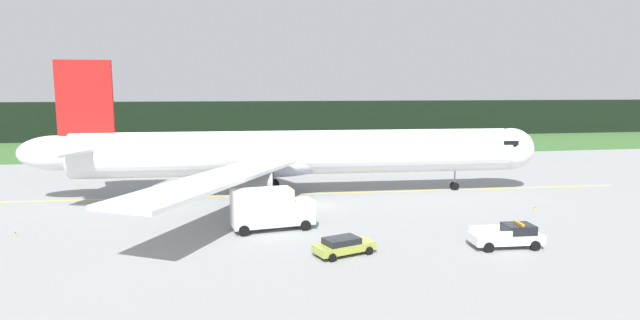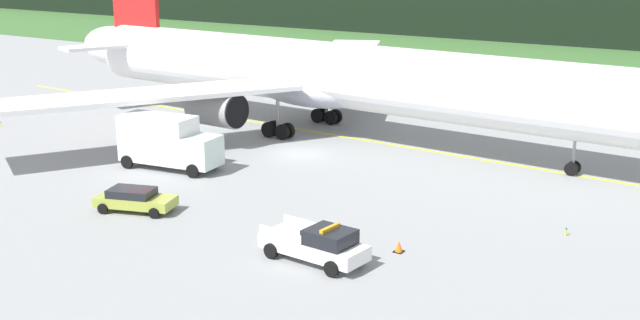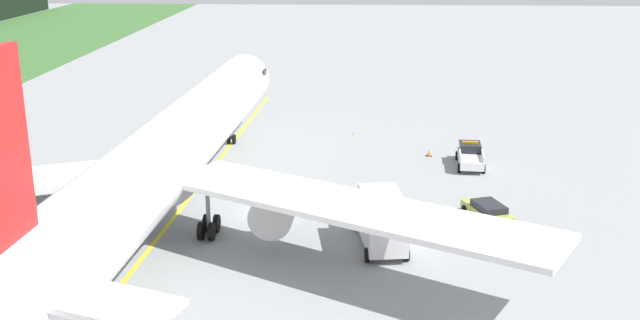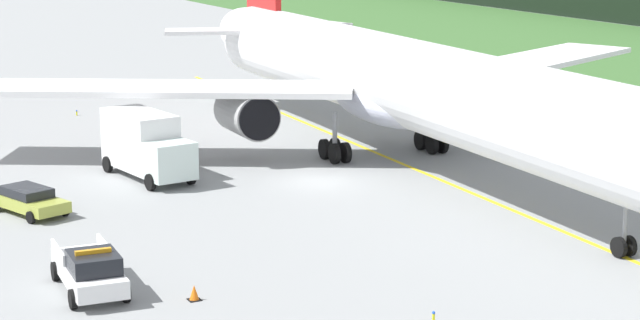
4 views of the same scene
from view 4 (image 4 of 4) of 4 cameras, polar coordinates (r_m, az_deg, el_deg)
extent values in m
plane|color=gray|center=(62.01, -0.12, -1.08)|extent=(320.00, 320.00, 0.00)
cube|color=yellow|center=(65.50, 4.59, -0.38)|extent=(78.55, 4.35, 0.01)
cylinder|color=white|center=(64.60, 4.67, 3.80)|extent=(49.34, 7.51, 4.99)
ellipsoid|color=white|center=(88.08, -3.59, 6.38)|extent=(8.16, 4.14, 3.74)
ellipsoid|color=#B2B5C6|center=(66.95, 3.63, 2.93)|extent=(11.44, 5.80, 2.74)
cube|color=white|center=(78.59, 9.98, 4.74)|extent=(14.29, 23.95, 0.35)
cylinder|color=#A4A4A4|center=(73.57, 8.02, 3.22)|extent=(4.18, 2.87, 2.66)
cylinder|color=black|center=(71.85, 8.90, 2.97)|extent=(0.25, 2.45, 2.45)
cube|color=white|center=(67.60, -8.57, 3.55)|extent=(16.26, 23.31, 0.35)
cylinder|color=#A4A4A4|center=(66.53, -3.68, 2.34)|extent=(4.18, 2.87, 2.66)
cylinder|color=black|center=(64.63, -3.03, 2.04)|extent=(0.25, 2.45, 2.45)
cube|color=white|center=(86.92, -0.64, 6.65)|extent=(4.38, 7.50, 0.28)
cube|color=white|center=(84.22, -5.32, 6.41)|extent=(4.99, 7.54, 0.28)
cylinder|color=gray|center=(50.08, 14.98, -2.91)|extent=(0.20, 0.20, 2.34)
cylinder|color=black|center=(50.56, 15.13, -4.15)|extent=(0.91, 0.27, 0.90)
cylinder|color=black|center=(50.24, 14.67, -4.23)|extent=(0.91, 0.27, 0.90)
cylinder|color=gray|center=(69.65, 5.58, 1.86)|extent=(0.28, 0.28, 2.34)
cylinder|color=black|center=(69.11, 5.60, 0.78)|extent=(1.21, 0.36, 1.20)
cylinder|color=black|center=(69.46, 6.10, 0.83)|extent=(1.21, 0.36, 1.20)
cylinder|color=black|center=(70.30, 5.03, 0.99)|extent=(1.21, 0.36, 1.20)
cylinder|color=black|center=(70.64, 5.53, 1.04)|extent=(1.21, 0.36, 1.20)
cylinder|color=gray|center=(66.71, 0.75, 1.44)|extent=(0.28, 0.28, 2.34)
cylinder|color=black|center=(66.47, 1.27, 0.37)|extent=(1.21, 0.36, 1.20)
cylinder|color=black|center=(66.18, 0.72, 0.32)|extent=(1.21, 0.36, 1.20)
cylinder|color=black|center=(67.71, 0.76, 0.60)|extent=(1.21, 0.36, 1.20)
cylinder|color=black|center=(67.42, 0.22, 0.55)|extent=(1.21, 0.36, 1.20)
cube|color=white|center=(45.31, -11.44, -5.53)|extent=(5.46, 2.34, 0.70)
cube|color=black|center=(44.21, -11.22, -5.03)|extent=(2.26, 1.95, 0.70)
cube|color=white|center=(46.52, -10.67, -4.28)|extent=(2.56, 0.29, 0.45)
cube|color=white|center=(46.19, -12.92, -4.51)|extent=(2.56, 0.29, 0.45)
cube|color=orange|center=(44.08, -11.25, -4.50)|extent=(0.30, 1.38, 0.16)
cylinder|color=black|center=(43.94, -9.65, -6.52)|extent=(0.78, 0.30, 0.76)
cylinder|color=black|center=(43.56, -12.22, -6.79)|extent=(0.78, 0.30, 0.76)
cylinder|color=black|center=(47.30, -10.69, -5.17)|extent=(0.78, 0.30, 0.76)
cylinder|color=black|center=(46.95, -13.07, -5.42)|extent=(0.78, 0.30, 0.76)
cube|color=silver|center=(60.91, -7.48, -0.04)|extent=(2.21, 2.64, 2.00)
cube|color=silver|center=(63.84, -8.96, 1.00)|extent=(5.35, 3.07, 3.12)
cylinder|color=#99999E|center=(63.30, -8.50, -0.61)|extent=(0.78, 0.20, 1.04)
cylinder|color=#99999E|center=(65.08, -9.30, -0.27)|extent=(0.78, 0.20, 1.04)
cylinder|color=black|center=(61.69, -6.47, -0.81)|extent=(0.93, 0.38, 0.90)
cylinder|color=black|center=(60.61, -8.46, -1.10)|extent=(0.93, 0.38, 0.90)
cylinder|color=black|center=(66.24, -8.66, 0.05)|extent=(0.93, 0.38, 0.90)
cylinder|color=black|center=(65.24, -10.55, -0.21)|extent=(0.93, 0.38, 0.90)
cube|color=#9CA63F|center=(57.16, -14.27, -2.06)|extent=(4.80, 3.17, 0.55)
cube|color=black|center=(57.23, -14.42, -1.53)|extent=(2.88, 2.33, 0.45)
cylinder|color=black|center=(56.44, -12.61, -2.45)|extent=(0.63, 0.36, 0.60)
cylinder|color=black|center=(55.47, -14.23, -2.79)|extent=(0.63, 0.36, 0.60)
cylinder|color=black|center=(58.99, -14.29, -1.89)|extent=(0.63, 0.36, 0.60)
cube|color=black|center=(43.88, -6.28, -6.94)|extent=(0.47, 0.47, 0.03)
cone|color=orange|center=(43.78, -6.29, -6.57)|extent=(0.37, 0.37, 0.57)
cylinder|color=yellow|center=(41.51, 5.68, -7.86)|extent=(0.10, 0.10, 0.33)
sphere|color=blue|center=(41.43, 5.69, -7.58)|extent=(0.12, 0.12, 0.12)
cylinder|color=yellow|center=(83.54, -12.03, 2.28)|extent=(0.10, 0.10, 0.29)
sphere|color=blue|center=(83.51, -12.04, 2.42)|extent=(0.12, 0.12, 0.12)
camera|label=1|loc=(66.21, -47.14, 6.23)|focal=28.11mm
camera|label=2|loc=(28.49, -66.74, 4.93)|focal=44.53mm
camera|label=3|loc=(105.25, -16.04, 14.51)|focal=41.93mm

